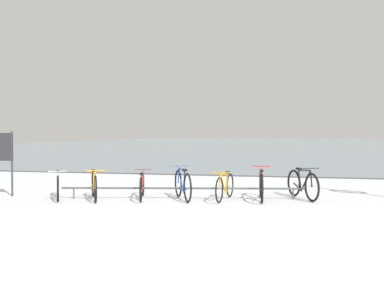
{
  "coord_description": "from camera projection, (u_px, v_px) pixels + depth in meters",
  "views": [
    {
      "loc": [
        1.98,
        -7.17,
        1.7
      ],
      "look_at": [
        -1.05,
        6.82,
        1.33
      ],
      "focal_mm": 40.9,
      "sensor_mm": 36.0,
      "label": 1
    }
  ],
  "objects": [
    {
      "name": "bicycle_0",
      "position": [
        58.0,
        185.0,
        11.27
      ],
      "size": [
        0.87,
        1.5,
        0.76
      ],
      "color": "black",
      "rests_on": "ground"
    },
    {
      "name": "bicycle_6",
      "position": [
        303.0,
        184.0,
        11.23
      ],
      "size": [
        0.78,
        1.55,
        0.83
      ],
      "color": "black",
      "rests_on": "ground"
    },
    {
      "name": "bicycle_5",
      "position": [
        261.0,
        185.0,
        11.05
      ],
      "size": [
        0.46,
        1.75,
        0.83
      ],
      "color": "black",
      "rests_on": "ground"
    },
    {
      "name": "bicycle_4",
      "position": [
        225.0,
        186.0,
        11.06
      ],
      "size": [
        0.46,
        1.64,
        0.74
      ],
      "color": "black",
      "rests_on": "ground"
    },
    {
      "name": "info_sign",
      "position": [
        4.0,
        153.0,
        11.74
      ],
      "size": [
        0.55,
        0.06,
        1.75
      ],
      "color": "#33383D",
      "rests_on": "ground"
    },
    {
      "name": "bicycle_3",
      "position": [
        183.0,
        185.0,
        11.12
      ],
      "size": [
        0.82,
        1.54,
        0.84
      ],
      "color": "black",
      "rests_on": "ground"
    },
    {
      "name": "bike_rack",
      "position": [
        183.0,
        189.0,
        11.18
      ],
      "size": [
        6.16,
        1.21,
        0.31
      ],
      "color": "#4C5156",
      "rests_on": "ground"
    },
    {
      "name": "ground",
      "position": [
        272.0,
        145.0,
        60.12
      ],
      "size": [
        80.0,
        132.0,
        0.08
      ],
      "color": "silver"
    },
    {
      "name": "bicycle_2",
      "position": [
        142.0,
        186.0,
        11.22
      ],
      "size": [
        0.6,
        1.66,
        0.73
      ],
      "color": "black",
      "rests_on": "ground"
    },
    {
      "name": "bicycle_1",
      "position": [
        94.0,
        186.0,
        11.1
      ],
      "size": [
        0.85,
        1.53,
        0.79
      ],
      "color": "black",
      "rests_on": "ground"
    }
  ]
}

